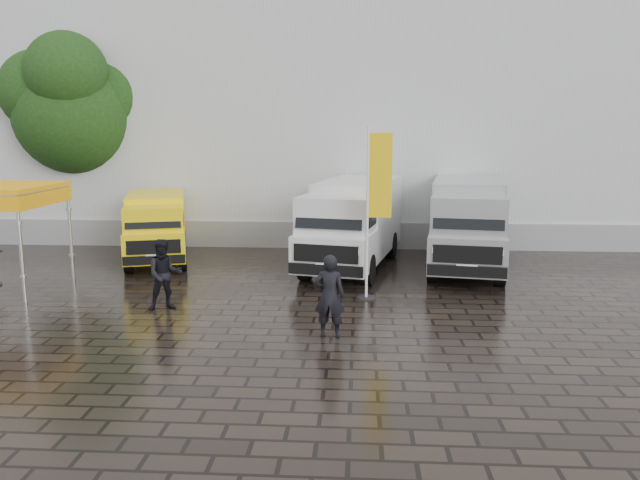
% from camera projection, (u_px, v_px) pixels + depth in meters
% --- Properties ---
extents(ground, '(120.00, 120.00, 0.00)m').
position_uv_depth(ground, '(354.00, 307.00, 15.96)').
color(ground, black).
rests_on(ground, ground).
extents(exhibition_hall, '(44.00, 16.00, 12.00)m').
position_uv_depth(exhibition_hall, '(399.00, 98.00, 30.50)').
color(exhibition_hall, silver).
rests_on(exhibition_hall, ground).
extents(hall_plinth, '(44.00, 0.15, 1.00)m').
position_uv_depth(hall_plinth, '(409.00, 236.00, 23.56)').
color(hall_plinth, gray).
rests_on(hall_plinth, ground).
extents(van_yellow, '(3.18, 5.25, 2.27)m').
position_uv_depth(van_yellow, '(156.00, 229.00, 21.24)').
color(van_yellow, yellow).
rests_on(van_yellow, ground).
extents(van_white, '(3.50, 6.82, 2.82)m').
position_uv_depth(van_white, '(352.00, 225.00, 20.21)').
color(van_white, silver).
rests_on(van_white, ground).
extents(van_silver, '(3.20, 6.83, 2.84)m').
position_uv_depth(van_silver, '(467.00, 225.00, 20.10)').
color(van_silver, '#ABADB0').
rests_on(van_silver, ground).
extents(flagpole, '(0.88, 0.50, 4.58)m').
position_uv_depth(flagpole, '(374.00, 205.00, 16.34)').
color(flagpole, black).
rests_on(flagpole, ground).
extents(tree, '(4.62, 4.62, 8.30)m').
position_uv_depth(tree, '(74.00, 107.00, 24.21)').
color(tree, black).
rests_on(tree, ground).
extents(wheelie_bin, '(0.80, 0.80, 1.13)m').
position_uv_depth(wheelie_bin, '(496.00, 238.00, 22.82)').
color(wheelie_bin, black).
rests_on(wheelie_bin, ground).
extents(person_front, '(0.72, 0.51, 1.84)m').
position_uv_depth(person_front, '(330.00, 296.00, 13.51)').
color(person_front, black).
rests_on(person_front, ground).
extents(person_tent, '(1.07, 0.96, 1.80)m').
position_uv_depth(person_tent, '(165.00, 275.00, 15.62)').
color(person_tent, black).
rests_on(person_tent, ground).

